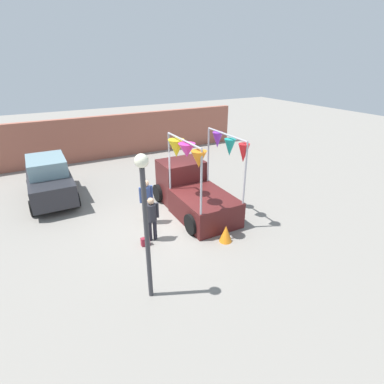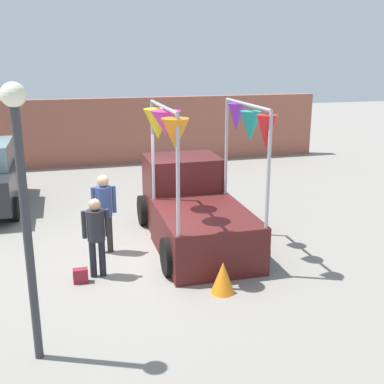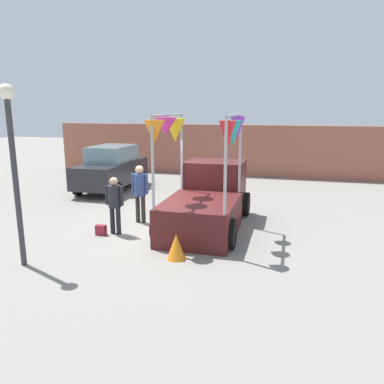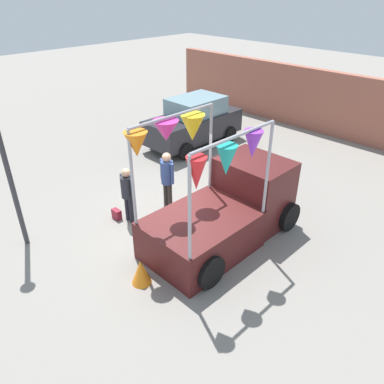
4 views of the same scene
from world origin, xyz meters
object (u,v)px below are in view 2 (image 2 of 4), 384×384
object	(u,v)px
vendor_truck	(192,203)
street_lamp	(23,188)
person_customer	(96,230)
person_vendor	(104,206)
folded_kite_bundle_tangerine	(223,277)
handbag	(81,276)

from	to	relation	value
vendor_truck	street_lamp	distance (m)	5.37
vendor_truck	street_lamp	size ratio (longest dim) A/B	1.06
person_customer	person_vendor	distance (m)	1.21
street_lamp	folded_kite_bundle_tangerine	xyz separation A→B (m)	(3.18, 1.18, -2.25)
vendor_truck	folded_kite_bundle_tangerine	bearing A→B (deg)	-92.99
person_vendor	handbag	distance (m)	1.76
person_vendor	street_lamp	bearing A→B (deg)	-109.54
vendor_truck	street_lamp	bearing A→B (deg)	-130.61
handbag	street_lamp	xyz separation A→B (m)	(-0.68, -2.27, 2.41)
person_vendor	street_lamp	xyz separation A→B (m)	(-1.29, -3.64, 1.48)
person_vendor	handbag	world-z (taller)	person_vendor
person_customer	street_lamp	bearing A→B (deg)	-112.70
vendor_truck	folded_kite_bundle_tangerine	size ratio (longest dim) A/B	6.86
vendor_truck	person_customer	bearing A→B (deg)	-148.37
person_vendor	street_lamp	size ratio (longest dim) A/B	0.45
vendor_truck	person_vendor	bearing A→B (deg)	-173.24
person_customer	folded_kite_bundle_tangerine	world-z (taller)	person_customer
person_vendor	vendor_truck	bearing A→B (deg)	6.76
handbag	folded_kite_bundle_tangerine	bearing A→B (deg)	-23.38
person_vendor	handbag	size ratio (longest dim) A/B	6.27
handbag	folded_kite_bundle_tangerine	world-z (taller)	folded_kite_bundle_tangerine
person_customer	street_lamp	world-z (taller)	street_lamp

